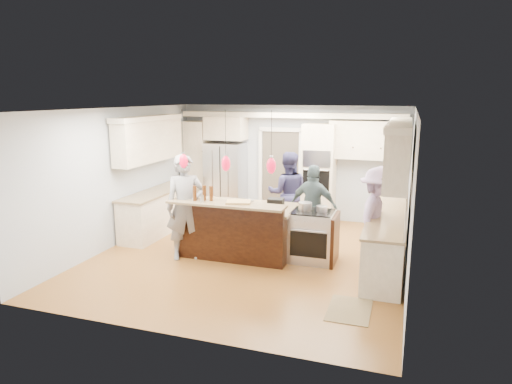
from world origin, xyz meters
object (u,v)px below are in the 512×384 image
island_range (314,236)px  person_far_left (288,193)px  kitchen_island (239,229)px  person_bar_end (186,207)px  refrigerator (226,179)px

island_range → person_far_left: bearing=120.8°
kitchen_island → person_bar_end: (-0.82, -0.52, 0.47)m
refrigerator → island_range: bearing=-42.6°
kitchen_island → island_range: (1.41, 0.08, -0.03)m
refrigerator → kitchen_island: 2.91m
person_bar_end → person_far_left: (1.37, 2.05, -0.07)m
kitchen_island → person_bar_end: 1.08m
kitchen_island → person_far_left: 1.67m
island_range → person_bar_end: (-2.23, -0.60, 0.50)m
person_bar_end → person_far_left: 2.46m
island_range → person_bar_end: 2.36m
kitchen_island → person_bar_end: size_ratio=1.10×
kitchen_island → refrigerator: bearing=116.9°
person_far_left → island_range: bearing=107.0°
kitchen_island → person_far_left: bearing=70.4°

